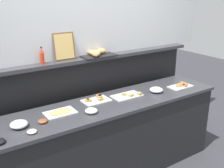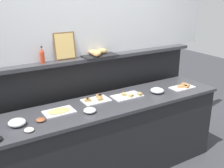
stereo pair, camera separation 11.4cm
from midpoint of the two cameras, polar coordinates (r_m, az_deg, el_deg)
The scene contains 15 objects.
ground_plane at distance 3.74m, azimuth -4.45°, elevation -13.64°, with size 12.00×12.00×0.00m, color #38383D.
buffet_counter at distance 3.05m, azimuth 0.57°, elevation -11.74°, with size 2.67×0.60×0.90m.
back_ledge_unit at distance 3.31m, azimuth -3.78°, elevation -4.56°, with size 2.86×0.22×1.31m.
sandwich_platter_side at distance 2.90m, azimuth -2.32°, elevation -3.28°, with size 0.29×0.19×0.04m.
sandwich_platter_front at distance 3.02m, azimuth 4.48°, elevation -2.48°, with size 0.34×0.19×0.04m.
sandwich_platter_rear at distance 3.40m, azimuth 15.72°, elevation -0.56°, with size 0.30×0.16×0.04m.
cold_cuts_platter at distance 2.66m, azimuth -9.94°, elevation -5.73°, with size 0.30×0.19×0.02m.
glass_bowl_large at distance 2.49m, azimuth -18.20°, elevation -7.79°, with size 0.15×0.15×0.06m.
glass_bowl_medium at distance 2.62m, azimuth -3.48°, elevation -5.63°, with size 0.12×0.12×0.05m.
glass_bowl_small at distance 3.16m, azimuth 10.54°, elevation -1.39°, with size 0.16×0.16×0.06m.
condiment_bowl_red at distance 2.52m, azimuth -13.59°, elevation -7.37°, with size 0.09×0.09×0.03m, color brown.
condiment_bowl_cream at distance 2.37m, azimuth -15.80°, elevation -9.32°, with size 0.08×0.08×0.03m, color silver.
hot_sauce_bottle at distance 2.83m, azimuth -13.42°, elevation 5.81°, with size 0.04×0.04×0.18m.
bread_basket at distance 3.07m, azimuth -2.12°, elevation 6.49°, with size 0.40×0.30×0.08m.
framed_picture at distance 2.93m, azimuth -8.86°, elevation 7.92°, with size 0.24×0.06×0.29m.
Camera 2 is at (-1.34, -2.25, 2.02)m, focal length 43.25 mm.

